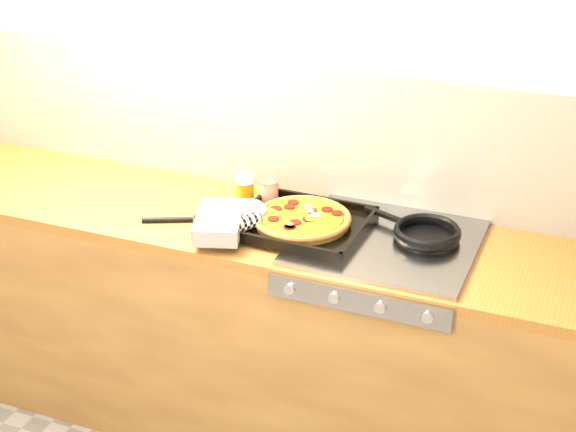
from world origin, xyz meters
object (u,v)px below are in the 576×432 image
at_px(pizza_on_tray, 280,220).
at_px(frying_pan, 426,233).
at_px(juice_glass, 245,189).
at_px(tomato_can, 269,193).

height_order(pizza_on_tray, frying_pan, pizza_on_tray).
distance_m(pizza_on_tray, frying_pan, 0.50).
height_order(frying_pan, juice_glass, juice_glass).
distance_m(pizza_on_tray, tomato_can, 0.21).
bearing_deg(juice_glass, tomato_can, 8.19).
bearing_deg(tomato_can, frying_pan, -6.22).
bearing_deg(frying_pan, juice_glass, 175.64).
xyz_separation_m(tomato_can, juice_glass, (-0.09, -0.01, 0.01)).
xyz_separation_m(frying_pan, juice_glass, (-0.69, 0.05, 0.02)).
bearing_deg(pizza_on_tray, frying_pan, 12.73).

